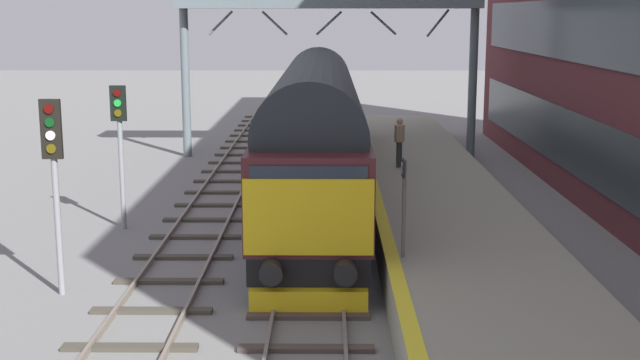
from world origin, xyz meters
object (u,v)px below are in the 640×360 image
object	(u,v)px
signal_post_near	(54,169)
waiting_passenger	(399,138)
signal_post_mid	(120,137)
platform_number_sign	(404,193)
diesel_locomotive	(315,129)

from	to	relation	value
signal_post_near	waiting_passenger	bearing A→B (deg)	51.05
signal_post_mid	platform_number_sign	bearing A→B (deg)	-39.77
platform_number_sign	waiting_passenger	xyz separation A→B (m)	(0.80, 10.57, -0.39)
signal_post_mid	platform_number_sign	xyz separation A→B (m)	(7.42, -6.17, -0.27)
waiting_passenger	signal_post_near	bearing A→B (deg)	164.74
platform_number_sign	waiting_passenger	distance (m)	10.61
signal_post_mid	waiting_passenger	size ratio (longest dim) A/B	2.49
signal_post_near	signal_post_mid	xyz separation A→B (m)	(0.00, 5.77, -0.16)
diesel_locomotive	signal_post_near	distance (m)	10.19
signal_post_mid	platform_number_sign	size ratio (longest dim) A/B	1.97
signal_post_near	signal_post_mid	world-z (taller)	signal_post_near
platform_number_sign	waiting_passenger	bearing A→B (deg)	85.66
signal_post_mid	waiting_passenger	xyz separation A→B (m)	(8.22, 4.40, -0.65)
signal_post_near	platform_number_sign	world-z (taller)	signal_post_near
platform_number_sign	signal_post_near	bearing A→B (deg)	176.88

